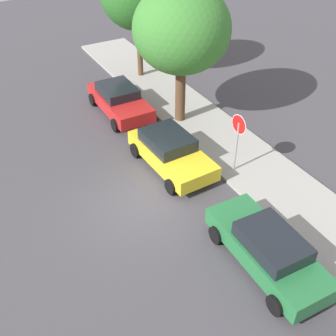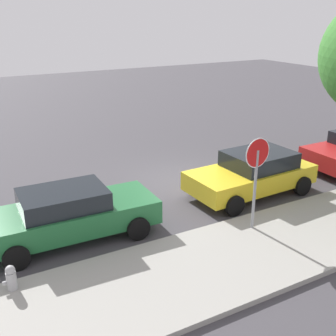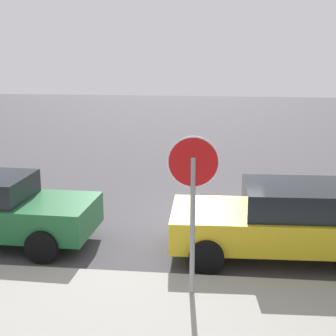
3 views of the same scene
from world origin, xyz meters
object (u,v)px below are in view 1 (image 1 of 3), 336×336
at_px(parked_car_yellow, 171,151).
at_px(parked_car_red, 119,100).
at_px(parked_car_green, 268,249).
at_px(stop_sign, 238,134).
at_px(street_tree_near_corner, 182,30).

xyz_separation_m(parked_car_yellow, parked_car_red, (-5.18, 0.02, -0.01)).
bearing_deg(parked_car_green, parked_car_red, 179.80).
xyz_separation_m(parked_car_green, parked_car_red, (-11.34, 0.04, -0.01)).
bearing_deg(parked_car_red, stop_sign, 16.48).
bearing_deg(parked_car_red, parked_car_green, -0.20).
bearing_deg(parked_car_red, street_tree_near_corner, 46.85).
distance_m(stop_sign, street_tree_near_corner, 5.42).
distance_m(parked_car_green, street_tree_near_corner, 10.21).
height_order(stop_sign, parked_car_green, stop_sign).
xyz_separation_m(stop_sign, street_tree_near_corner, (-4.74, 0.24, 2.63)).
distance_m(parked_car_green, parked_car_red, 11.34).
bearing_deg(stop_sign, street_tree_near_corner, 177.12).
bearing_deg(street_tree_near_corner, parked_car_yellow, -36.79).
height_order(parked_car_yellow, street_tree_near_corner, street_tree_near_corner).
bearing_deg(parked_car_green, parked_car_yellow, 179.80).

